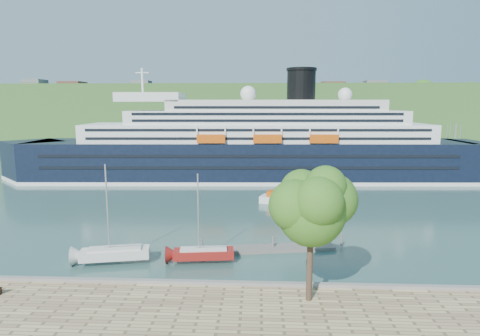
% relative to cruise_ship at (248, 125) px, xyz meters
% --- Properties ---
extents(ground, '(400.00, 400.00, 0.00)m').
position_rel_cruise_ship_xyz_m(ground, '(-3.47, -53.52, -11.85)').
color(ground, '#2D5049').
rests_on(ground, ground).
extents(far_hillside, '(400.00, 50.00, 24.00)m').
position_rel_cruise_ship_xyz_m(far_hillside, '(-3.47, 91.48, 0.15)').
color(far_hillside, '#365B24').
rests_on(far_hillside, ground).
extents(quay_coping, '(220.00, 0.50, 0.30)m').
position_rel_cruise_ship_xyz_m(quay_coping, '(-3.47, -53.72, -10.70)').
color(quay_coping, slate).
rests_on(quay_coping, promenade).
extents(cruise_ship, '(106.09, 19.94, 23.70)m').
position_rel_cruise_ship_xyz_m(cruise_ship, '(0.00, 0.00, 0.00)').
color(cruise_ship, black).
rests_on(cruise_ship, ground).
extents(promenade_tree, '(6.95, 6.95, 11.52)m').
position_rel_cruise_ship_xyz_m(promenade_tree, '(6.36, -56.04, -5.09)').
color(promenade_tree, '#36691B').
rests_on(promenade_tree, promenade).
extents(floating_pontoon, '(17.93, 4.92, 0.40)m').
position_rel_cruise_ship_xyz_m(floating_pontoon, '(2.07, -42.96, -11.65)').
color(floating_pontoon, '#67635C').
rests_on(floating_pontoon, ground).
extents(sailboat_white_near, '(7.88, 3.63, 9.83)m').
position_rel_cruise_ship_xyz_m(sailboat_white_near, '(-12.30, -47.13, -6.93)').
color(sailboat_white_near, silver).
rests_on(sailboat_white_near, ground).
extents(sailboat_red, '(7.05, 2.71, 8.87)m').
position_rel_cruise_ship_xyz_m(sailboat_red, '(-3.26, -46.45, -7.41)').
color(sailboat_red, maroon).
rests_on(sailboat_red, ground).
extents(tender_launch, '(7.76, 4.93, 2.03)m').
position_rel_cruise_ship_xyz_m(tender_launch, '(6.25, -21.42, -10.83)').
color(tender_launch, '#C94C0B').
rests_on(tender_launch, ground).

